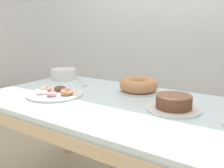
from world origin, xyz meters
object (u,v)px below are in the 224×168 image
(pastry_platter, at_px, (56,93))
(tealight_left_edge, at_px, (79,82))
(cake_chocolate_round, at_px, (174,104))
(plate_stack, at_px, (64,74))
(cake_golden_bundt, at_px, (139,86))
(tealight_right_edge, at_px, (85,85))

(pastry_platter, xyz_separation_m, tealight_left_edge, (-0.10, 0.35, -0.00))
(cake_chocolate_round, height_order, plate_stack, plate_stack)
(cake_golden_bundt, relative_size, tealight_right_edge, 6.57)
(tealight_right_edge, bearing_deg, cake_golden_bundt, 9.77)
(cake_chocolate_round, xyz_separation_m, plate_stack, (-1.08, 0.26, 0.01))
(cake_chocolate_round, relative_size, plate_stack, 1.41)
(pastry_platter, height_order, plate_stack, plate_stack)
(cake_golden_bundt, height_order, tealight_left_edge, cake_golden_bundt)
(plate_stack, distance_m, tealight_left_edge, 0.23)
(pastry_platter, relative_size, tealight_left_edge, 9.13)
(cake_golden_bundt, xyz_separation_m, tealight_left_edge, (-0.52, -0.02, -0.04))
(cake_chocolate_round, xyz_separation_m, pastry_platter, (-0.75, -0.15, -0.02))
(cake_golden_bundt, bearing_deg, pastry_platter, -138.37)
(cake_golden_bundt, xyz_separation_m, tealight_right_edge, (-0.42, -0.07, -0.04))
(pastry_platter, height_order, tealight_right_edge, pastry_platter)
(cake_chocolate_round, height_order, tealight_left_edge, cake_chocolate_round)
(plate_stack, distance_m, tealight_right_edge, 0.34)
(cake_chocolate_round, bearing_deg, pastry_platter, -168.77)
(plate_stack, xyz_separation_m, tealight_right_edge, (0.32, -0.11, -0.03))
(pastry_platter, bearing_deg, cake_golden_bundt, 41.63)
(pastry_platter, bearing_deg, tealight_left_edge, 106.13)
(plate_stack, bearing_deg, tealight_left_edge, -14.24)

